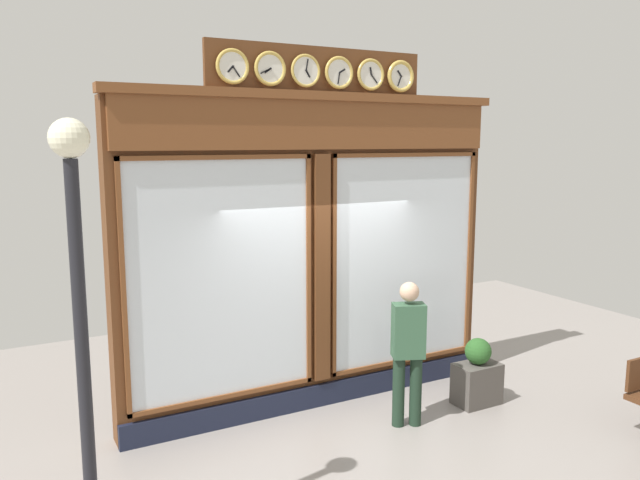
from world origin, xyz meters
The scene contains 5 objects.
shop_facade centered at (0.00, -0.12, 1.95)m, with size 4.96×0.42×4.31m.
pedestrian centered at (-0.61, 0.97, 0.93)m, with size 0.42×0.34×1.69m.
street_lamp centered at (2.95, 1.83, 2.27)m, with size 0.28×0.28×3.41m.
planter_box centered at (-1.73, 0.90, 0.26)m, with size 0.56×0.36×0.52m, color #4C4742.
planter_shrub centered at (-1.73, 0.90, 0.68)m, with size 0.33×0.33×0.33m, color #285623.
Camera 1 is at (3.50, 6.47, 3.25)m, focal length 35.11 mm.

